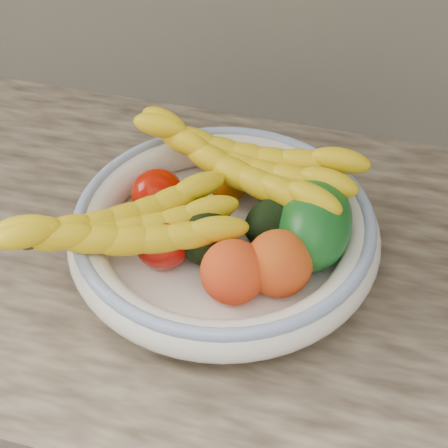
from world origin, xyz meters
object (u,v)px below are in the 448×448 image
at_px(green_mango, 315,223).
at_px(banana_bunch_front, 123,233).
at_px(fruit_bowl, 224,231).
at_px(banana_bunch_back, 241,167).

xyz_separation_m(green_mango, banana_bunch_front, (-0.21, -0.08, 0.01)).
distance_m(fruit_bowl, green_mango, 0.11).
xyz_separation_m(fruit_bowl, green_mango, (0.11, 0.01, 0.03)).
distance_m(fruit_bowl, banana_bunch_back, 0.09).
relative_size(green_mango, banana_bunch_front, 0.46).
bearing_deg(green_mango, banana_bunch_front, -166.16).
bearing_deg(fruit_bowl, green_mango, 7.34).
bearing_deg(banana_bunch_front, fruit_bowl, 0.10).
height_order(fruit_bowl, banana_bunch_front, banana_bunch_front).
height_order(green_mango, banana_bunch_front, green_mango).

